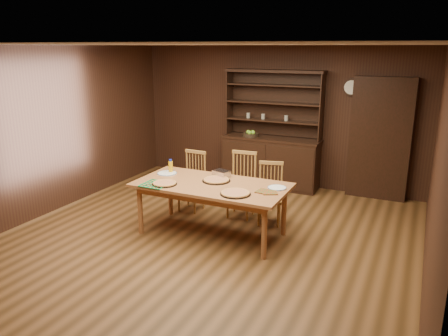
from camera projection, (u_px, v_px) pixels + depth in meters
The scene contains 20 objects.
floor at pixel (203, 241), 5.99m from camera, with size 6.00×6.00×0.00m, color brown.
room_shell at pixel (202, 128), 5.56m from camera, with size 6.00×6.00×6.00m.
china_hutch at pixel (271, 155), 8.23m from camera, with size 1.84×0.52×2.17m.
doorway at pixel (380, 139), 7.46m from camera, with size 1.00×0.18×2.10m, color black.
wall_clock at pixel (351, 87), 7.50m from camera, with size 0.30×0.05×0.30m.
dining_table at pixel (212, 189), 6.04m from camera, with size 2.11×1.06×0.75m.
chair_left at pixel (193, 179), 7.07m from camera, with size 0.41×0.39×0.96m.
chair_center at pixel (242, 182), 6.79m from camera, with size 0.45×0.43×1.02m.
chair_right at pixel (270, 191), 6.53m from camera, with size 0.46×0.44×0.93m.
pizza_left at pixel (165, 183), 5.98m from camera, with size 0.34×0.34×0.04m.
pizza_right at pixel (235, 193), 5.58m from camera, with size 0.40×0.40×0.04m.
pizza_center at pixel (216, 180), 6.13m from camera, with size 0.40×0.40×0.04m.
cooling_rack at pixel (155, 184), 5.98m from camera, with size 0.34×0.34×0.02m, color #0B974D, non-canonical shape.
plate_left at pixel (167, 173), 6.49m from camera, with size 0.29×0.29×0.02m.
plate_right at pixel (277, 188), 5.82m from camera, with size 0.25×0.25×0.02m.
foil_dish at pixel (221, 174), 6.34m from camera, with size 0.23×0.17×0.09m, color silver.
juice_bottle at pixel (171, 166), 6.53m from camera, with size 0.07×0.07×0.20m.
pot_holder_a at pixel (270, 192), 5.64m from camera, with size 0.19×0.19×0.01m, color #A51B12.
pot_holder_b at pixel (264, 192), 5.67m from camera, with size 0.19×0.19×0.01m, color #A51B12.
fruit_bowl at pixel (251, 134), 8.23m from camera, with size 0.31×0.31×0.12m.
Camera 1 is at (2.59, -4.86, 2.58)m, focal length 35.00 mm.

